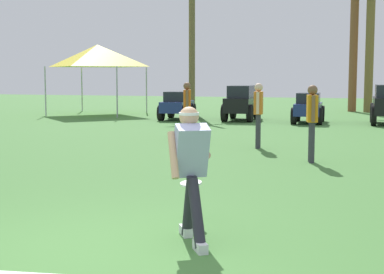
# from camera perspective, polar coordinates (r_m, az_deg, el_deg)

# --- Properties ---
(ground_plane) EXTENTS (80.00, 80.00, 0.00)m
(ground_plane) POSITION_cam_1_polar(r_m,az_deg,el_deg) (6.01, -10.16, -11.15)
(ground_plane) COLOR #427735
(frisbee_thrower) EXTENTS (0.56, 1.07, 1.43)m
(frisbee_thrower) POSITION_cam_1_polar(r_m,az_deg,el_deg) (6.19, -0.09, -2.91)
(frisbee_thrower) COLOR #23232D
(frisbee_thrower) RESTS_ON ground_plane
(frisbee_in_flight) EXTENTS (0.35, 0.35, 0.05)m
(frisbee_in_flight) POSITION_cam_1_polar(r_m,az_deg,el_deg) (7.06, -0.10, -4.51)
(frisbee_in_flight) COLOR white
(teammate_near_sideline) EXTENTS (0.23, 0.50, 1.56)m
(teammate_near_sideline) POSITION_cam_1_polar(r_m,az_deg,el_deg) (14.16, 6.46, 2.70)
(teammate_near_sideline) COLOR #33333D
(teammate_near_sideline) RESTS_ON ground_plane
(teammate_midfield) EXTENTS (0.29, 0.49, 1.56)m
(teammate_midfield) POSITION_cam_1_polar(r_m,az_deg,el_deg) (15.70, -0.48, 3.07)
(teammate_midfield) COLOR #33333D
(teammate_midfield) RESTS_ON ground_plane
(teammate_deep) EXTENTS (0.26, 0.50, 1.56)m
(teammate_deep) POSITION_cam_1_polar(r_m,az_deg,el_deg) (12.02, 11.56, 2.01)
(teammate_deep) COLOR #33333D
(teammate_deep) RESTS_ON ground_plane
(parked_car_slot_a) EXTENTS (1.24, 2.26, 1.10)m
(parked_car_slot_a) POSITION_cam_1_polar(r_m,az_deg,el_deg) (23.11, -1.46, 3.11)
(parked_car_slot_a) COLOR navy
(parked_car_slot_a) RESTS_ON ground_plane
(parked_car_slot_b) EXTENTS (1.21, 2.43, 1.34)m
(parked_car_slot_b) POSITION_cam_1_polar(r_m,az_deg,el_deg) (22.81, 4.82, 3.45)
(parked_car_slot_b) COLOR black
(parked_car_slot_b) RESTS_ON ground_plane
(parked_car_slot_c) EXTENTS (1.14, 2.23, 1.10)m
(parked_car_slot_c) POSITION_cam_1_polar(r_m,az_deg,el_deg) (21.86, 11.21, 2.82)
(parked_car_slot_c) COLOR navy
(parked_car_slot_c) RESTS_ON ground_plane
(palm_tree_far_left) EXTENTS (3.30, 3.03, 6.19)m
(palm_tree_far_left) POSITION_cam_1_polar(r_m,az_deg,el_deg) (26.88, 0.05, 10.54)
(palm_tree_far_left) COLOR brown
(palm_tree_far_left) RESTS_ON ground_plane
(palm_tree_left_of_centre) EXTENTS (3.43, 3.42, 6.35)m
(palm_tree_left_of_centre) POSITION_cam_1_polar(r_m,az_deg,el_deg) (29.17, 15.45, 9.71)
(palm_tree_left_of_centre) COLOR brown
(palm_tree_left_of_centre) RESTS_ON ground_plane
(palm_tree_right_of_centre) EXTENTS (2.96, 3.78, 6.15)m
(palm_tree_right_of_centre) POSITION_cam_1_polar(r_m,az_deg,el_deg) (28.74, 16.88, 9.25)
(palm_tree_right_of_centre) COLOR brown
(palm_tree_right_of_centre) RESTS_ON ground_plane
(event_tent) EXTENTS (3.48, 3.48, 3.07)m
(event_tent) POSITION_cam_1_polar(r_m,az_deg,el_deg) (26.48, -9.15, 7.78)
(event_tent) COLOR #B2B5BA
(event_tent) RESTS_ON ground_plane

